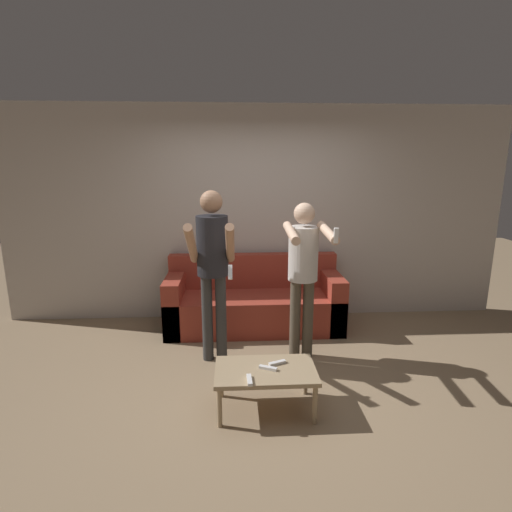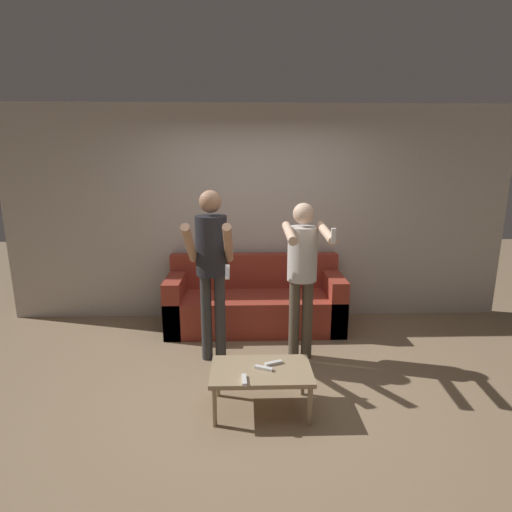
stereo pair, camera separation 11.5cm
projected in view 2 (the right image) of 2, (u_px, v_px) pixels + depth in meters
The scene contains 9 objects.
ground_plane at pixel (265, 385), 3.67m from camera, with size 14.00×14.00×0.00m, color #937A5B.
wall_back at pixel (258, 215), 5.09m from camera, with size 6.40×0.06×2.70m.
couch at pixel (255, 303), 4.93m from camera, with size 2.12×0.77×0.87m.
person_standing_left at pixel (212, 258), 3.92m from camera, with size 0.43×0.71×1.75m.
person_standing_right at pixel (303, 264), 3.95m from camera, with size 0.42×0.75×1.62m.
coffee_table at pixel (261, 374), 3.25m from camera, with size 0.82×0.49×0.37m.
remote_near at pixel (244, 380), 3.05m from camera, with size 0.04×0.15×0.02m.
remote_mid at pixel (264, 368), 3.23m from camera, with size 0.15×0.09×0.02m.
remote_far at pixel (273, 363), 3.31m from camera, with size 0.15×0.09×0.02m.
Camera 2 is at (-0.18, -3.30, 2.00)m, focal length 28.00 mm.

